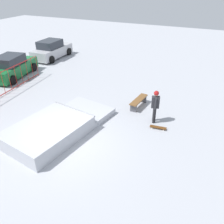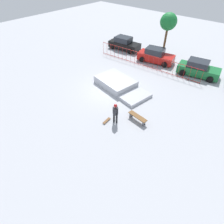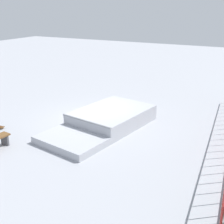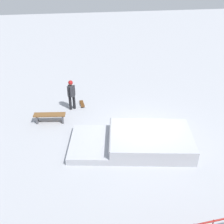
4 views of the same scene
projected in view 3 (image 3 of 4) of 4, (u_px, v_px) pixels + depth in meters
The scene contains 2 objects.
ground_plane at pixel (94, 121), 14.29m from camera, with size 60.00×60.00×0.00m, color #A8AAB2.
skate_ramp at pixel (106, 121), 13.43m from camera, with size 5.75×3.44×0.74m.
Camera 3 is at (11.38, 6.97, 5.20)m, focal length 48.23 mm.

